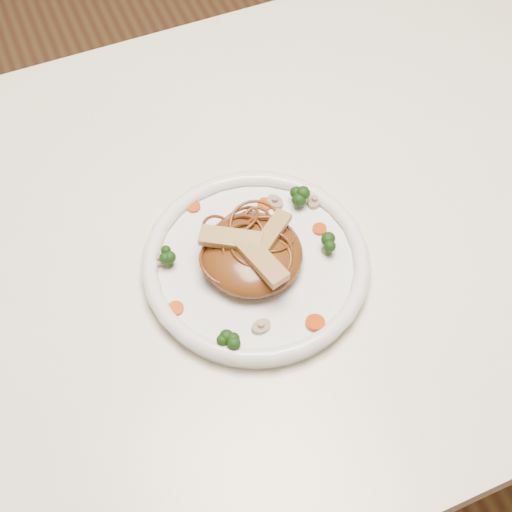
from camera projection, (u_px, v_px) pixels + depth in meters
name	position (u px, v px, depth m)	size (l,w,h in m)	color
ground	(275.00, 422.00, 1.54)	(4.00, 4.00, 0.00)	brown
table	(286.00, 255.00, 1.00)	(1.20, 0.80, 0.75)	white
plate	(256.00, 266.00, 0.86)	(0.27, 0.27, 0.02)	white
noodle_mound	(252.00, 254.00, 0.84)	(0.12, 0.12, 0.04)	brown
chicken_a	(272.00, 232.00, 0.83)	(0.06, 0.02, 0.01)	tan
chicken_b	(231.00, 239.00, 0.83)	(0.07, 0.02, 0.01)	tan
chicken_c	(261.00, 260.00, 0.81)	(0.08, 0.02, 0.01)	tan
broccoli_0	(300.00, 195.00, 0.89)	(0.03, 0.03, 0.03)	#183D0C
broccoli_1	(167.00, 257.00, 0.84)	(0.03, 0.03, 0.03)	#183D0C
broccoli_2	(227.00, 342.00, 0.78)	(0.02, 0.02, 0.03)	#183D0C
broccoli_3	(328.00, 244.00, 0.85)	(0.03, 0.03, 0.03)	#183D0C
carrot_0	(265.00, 204.00, 0.90)	(0.02, 0.02, 0.01)	#B72A06
carrot_1	(176.00, 308.00, 0.82)	(0.02, 0.02, 0.01)	#B72A06
carrot_2	(319.00, 229.00, 0.88)	(0.02, 0.02, 0.01)	#B72A06
carrot_3	(194.00, 207.00, 0.90)	(0.02, 0.02, 0.01)	#B72A06
carrot_4	(315.00, 323.00, 0.81)	(0.02, 0.02, 0.01)	#B72A06
mushroom_0	(261.00, 326.00, 0.81)	(0.02, 0.02, 0.01)	tan
mushroom_1	(315.00, 201.00, 0.91)	(0.02, 0.02, 0.01)	tan
mushroom_2	(158.00, 259.00, 0.86)	(0.03, 0.03, 0.01)	tan
mushroom_3	(275.00, 202.00, 0.90)	(0.02, 0.02, 0.01)	tan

